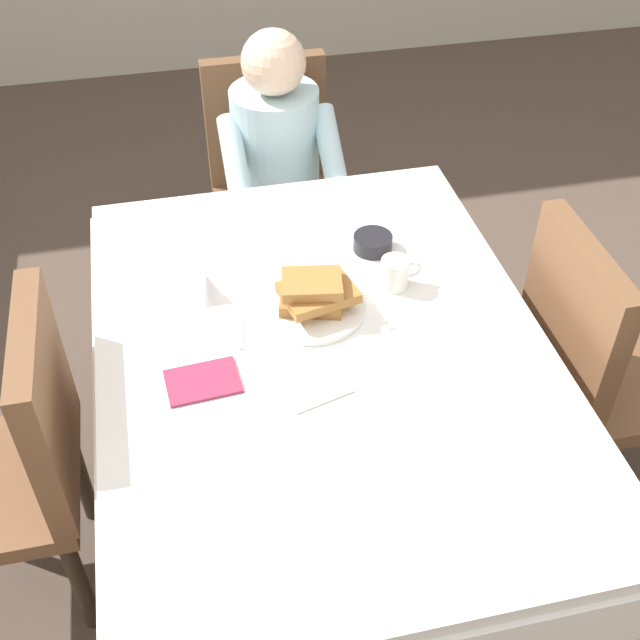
% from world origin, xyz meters
% --- Properties ---
extents(ground_plane, '(14.00, 14.00, 0.00)m').
position_xyz_m(ground_plane, '(0.00, 0.00, 0.00)').
color(ground_plane, brown).
extents(dining_table_main, '(1.12, 1.52, 0.74)m').
position_xyz_m(dining_table_main, '(0.00, 0.00, 0.65)').
color(dining_table_main, white).
rests_on(dining_table_main, ground).
extents(chair_diner, '(0.44, 0.45, 0.93)m').
position_xyz_m(chair_diner, '(0.07, 1.17, 0.53)').
color(chair_diner, brown).
rests_on(chair_diner, ground).
extents(diner_person, '(0.40, 0.43, 1.12)m').
position_xyz_m(diner_person, '(0.07, 1.01, 0.67)').
color(diner_person, silver).
rests_on(diner_person, ground).
extents(chair_right_side, '(0.45, 0.44, 0.93)m').
position_xyz_m(chair_right_side, '(0.77, 0.00, 0.53)').
color(chair_right_side, brown).
rests_on(chair_right_side, ground).
extents(chair_left_side, '(0.45, 0.44, 0.93)m').
position_xyz_m(chair_left_side, '(-0.77, 0.00, 0.53)').
color(chair_left_side, brown).
rests_on(chair_left_side, ground).
extents(plate_breakfast, '(0.28, 0.28, 0.02)m').
position_xyz_m(plate_breakfast, '(0.00, 0.14, 0.75)').
color(plate_breakfast, white).
rests_on(plate_breakfast, dining_table_main).
extents(breakfast_stack, '(0.21, 0.17, 0.09)m').
position_xyz_m(breakfast_stack, '(0.01, 0.14, 0.80)').
color(breakfast_stack, '#A36B33').
rests_on(breakfast_stack, plate_breakfast).
extents(cup_coffee, '(0.11, 0.08, 0.08)m').
position_xyz_m(cup_coffee, '(0.24, 0.19, 0.78)').
color(cup_coffee, white).
rests_on(cup_coffee, dining_table_main).
extents(bowl_butter, '(0.11, 0.11, 0.04)m').
position_xyz_m(bowl_butter, '(0.22, 0.36, 0.76)').
color(bowl_butter, black).
rests_on(bowl_butter, dining_table_main).
extents(syrup_pitcher, '(0.08, 0.08, 0.07)m').
position_xyz_m(syrup_pitcher, '(-0.25, 0.25, 0.78)').
color(syrup_pitcher, silver).
rests_on(syrup_pitcher, dining_table_main).
extents(fork_left_of_plate, '(0.03, 0.18, 0.00)m').
position_xyz_m(fork_left_of_plate, '(-0.19, 0.12, 0.74)').
color(fork_left_of_plate, silver).
rests_on(fork_left_of_plate, dining_table_main).
extents(knife_right_of_plate, '(0.03, 0.20, 0.00)m').
position_xyz_m(knife_right_of_plate, '(0.19, 0.12, 0.74)').
color(knife_right_of_plate, silver).
rests_on(knife_right_of_plate, dining_table_main).
extents(spoon_near_edge, '(0.15, 0.05, 0.00)m').
position_xyz_m(spoon_near_edge, '(-0.04, -0.18, 0.74)').
color(spoon_near_edge, silver).
rests_on(spoon_near_edge, dining_table_main).
extents(napkin_folded, '(0.18, 0.13, 0.01)m').
position_xyz_m(napkin_folded, '(-0.30, -0.06, 0.74)').
color(napkin_folded, '#8C2D4C').
rests_on(napkin_folded, dining_table_main).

